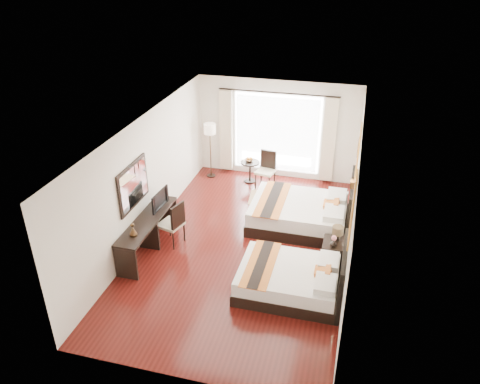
% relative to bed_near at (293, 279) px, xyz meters
% --- Properties ---
extents(floor, '(4.50, 7.50, 0.01)m').
position_rel_bed_near_xyz_m(floor, '(-1.30, 1.25, -0.30)').
color(floor, '#3C0D0B').
rests_on(floor, ground).
extents(ceiling, '(4.50, 7.50, 0.02)m').
position_rel_bed_near_xyz_m(ceiling, '(-1.30, 1.25, 2.50)').
color(ceiling, white).
rests_on(ceiling, wall_headboard).
extents(wall_headboard, '(0.01, 7.50, 2.80)m').
position_rel_bed_near_xyz_m(wall_headboard, '(0.94, 1.25, 1.11)').
color(wall_headboard, silver).
rests_on(wall_headboard, floor).
extents(wall_desk, '(0.01, 7.50, 2.80)m').
position_rel_bed_near_xyz_m(wall_desk, '(-3.55, 1.25, 1.11)').
color(wall_desk, silver).
rests_on(wall_desk, floor).
extents(wall_window, '(4.50, 0.01, 2.80)m').
position_rel_bed_near_xyz_m(wall_window, '(-1.30, 5.00, 1.11)').
color(wall_window, silver).
rests_on(wall_window, floor).
extents(wall_entry, '(4.50, 0.01, 2.80)m').
position_rel_bed_near_xyz_m(wall_entry, '(-1.30, -2.49, 1.11)').
color(wall_entry, silver).
rests_on(wall_entry, floor).
extents(window_glass, '(2.40, 0.02, 2.20)m').
position_rel_bed_near_xyz_m(window_glass, '(-1.30, 4.98, 1.01)').
color(window_glass, white).
rests_on(window_glass, wall_window).
extents(sheer_curtain, '(2.30, 0.02, 2.10)m').
position_rel_bed_near_xyz_m(sheer_curtain, '(-1.30, 4.92, 1.01)').
color(sheer_curtain, white).
rests_on(sheer_curtain, wall_window).
extents(drape_left, '(0.35, 0.14, 2.35)m').
position_rel_bed_near_xyz_m(drape_left, '(-2.75, 4.88, 0.99)').
color(drape_left, '#BEAA93').
rests_on(drape_left, floor).
extents(drape_right, '(0.35, 0.14, 2.35)m').
position_rel_bed_near_xyz_m(drape_right, '(0.15, 4.88, 0.99)').
color(drape_right, '#BEAA93').
rests_on(drape_right, floor).
extents(art_panel_near, '(0.03, 0.50, 1.35)m').
position_rel_bed_near_xyz_m(art_panel_near, '(0.93, 0.00, 1.66)').
color(art_panel_near, '#9B2E16').
rests_on(art_panel_near, wall_headboard).
extents(art_panel_far, '(0.03, 0.50, 1.35)m').
position_rel_bed_near_xyz_m(art_panel_far, '(0.93, 2.45, 1.66)').
color(art_panel_far, '#9B2E16').
rests_on(art_panel_far, wall_headboard).
extents(wall_sconce, '(0.10, 0.14, 0.14)m').
position_rel_bed_near_xyz_m(wall_sconce, '(0.89, 1.07, 1.63)').
color(wall_sconce, '#412A17').
rests_on(wall_sconce, wall_headboard).
extents(mirror_frame, '(0.04, 1.25, 0.95)m').
position_rel_bed_near_xyz_m(mirror_frame, '(-3.52, 0.62, 1.26)').
color(mirror_frame, black).
rests_on(mirror_frame, wall_desk).
extents(mirror_glass, '(0.01, 1.12, 0.82)m').
position_rel_bed_near_xyz_m(mirror_glass, '(-3.50, 0.62, 1.26)').
color(mirror_glass, white).
rests_on(mirror_glass, mirror_frame).
extents(bed_near, '(2.00, 1.56, 1.12)m').
position_rel_bed_near_xyz_m(bed_near, '(0.00, 0.00, 0.00)').
color(bed_near, black).
rests_on(bed_near, floor).
extents(bed_far, '(2.33, 1.82, 1.32)m').
position_rel_bed_near_xyz_m(bed_far, '(-0.16, 2.45, 0.05)').
color(bed_far, black).
rests_on(bed_far, floor).
extents(nightstand, '(0.47, 0.58, 0.55)m').
position_rel_bed_near_xyz_m(nightstand, '(0.67, 1.07, -0.02)').
color(nightstand, black).
rests_on(nightstand, floor).
extents(table_lamp, '(0.23, 0.23, 0.37)m').
position_rel_bed_near_xyz_m(table_lamp, '(0.71, 1.18, 0.46)').
color(table_lamp, black).
rests_on(table_lamp, nightstand).
extents(vase, '(0.16, 0.16, 0.15)m').
position_rel_bed_near_xyz_m(vase, '(0.65, 0.90, 0.28)').
color(vase, black).
rests_on(vase, nightstand).
extents(console_desk, '(0.50, 2.20, 0.76)m').
position_rel_bed_near_xyz_m(console_desk, '(-3.29, 0.62, 0.08)').
color(console_desk, black).
rests_on(console_desk, floor).
extents(television, '(0.14, 0.72, 0.41)m').
position_rel_bed_near_xyz_m(television, '(-3.27, 1.17, 0.67)').
color(television, black).
rests_on(television, console_desk).
extents(bronze_figurine, '(0.17, 0.17, 0.24)m').
position_rel_bed_near_xyz_m(bronze_figurine, '(-3.29, -0.02, 0.58)').
color(bronze_figurine, '#412A17').
rests_on(bronze_figurine, console_desk).
extents(desk_chair, '(0.59, 0.59, 1.04)m').
position_rel_bed_near_xyz_m(desk_chair, '(-2.88, 0.96, 0.02)').
color(desk_chair, beige).
rests_on(desk_chair, floor).
extents(floor_lamp, '(0.32, 0.32, 1.60)m').
position_rel_bed_near_xyz_m(floor_lamp, '(-3.10, 4.46, 1.06)').
color(floor_lamp, black).
rests_on(floor_lamp, floor).
extents(side_table, '(0.53, 0.53, 0.61)m').
position_rel_bed_near_xyz_m(side_table, '(-1.93, 4.41, 0.01)').
color(side_table, black).
rests_on(side_table, floor).
extents(fruit_bowl, '(0.28, 0.28, 0.06)m').
position_rel_bed_near_xyz_m(fruit_bowl, '(-1.97, 4.44, 0.34)').
color(fruit_bowl, '#482D19').
rests_on(fruit_bowl, side_table).
extents(window_chair, '(0.55, 0.55, 1.02)m').
position_rel_bed_near_xyz_m(window_chair, '(-1.44, 4.19, 0.02)').
color(window_chair, beige).
rests_on(window_chair, floor).
extents(jute_rug, '(1.30, 0.95, 0.01)m').
position_rel_bed_near_xyz_m(jute_rug, '(-1.11, 3.56, -0.29)').
color(jute_rug, tan).
rests_on(jute_rug, floor).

